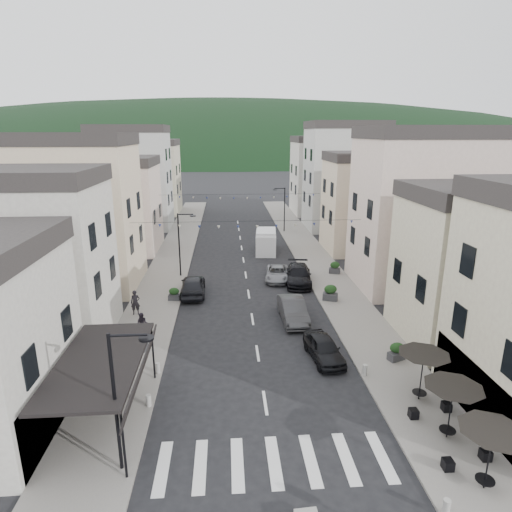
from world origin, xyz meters
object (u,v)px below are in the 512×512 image
at_px(parked_car_e, 193,285).
at_px(pedestrian_a, 135,302).
at_px(delivery_van, 266,241).
at_px(parked_car_d, 299,275).
at_px(parked_car_a, 324,348).
at_px(parked_car_c, 277,273).
at_px(parked_car_b, 293,310).
at_px(pedestrian_b, 142,324).

height_order(parked_car_e, pedestrian_a, pedestrian_a).
xyz_separation_m(parked_car_e, pedestrian_a, (-3.90, -3.97, 0.20)).
bearing_deg(delivery_van, parked_car_d, -74.25).
height_order(parked_car_a, parked_car_c, parked_car_a).
height_order(parked_car_a, parked_car_e, parked_car_e).
height_order(parked_car_a, parked_car_d, parked_car_d).
bearing_deg(parked_car_e, parked_car_b, 141.49).
height_order(parked_car_e, pedestrian_b, pedestrian_b).
xyz_separation_m(parked_car_b, parked_car_d, (1.72, 7.77, -0.01)).
height_order(parked_car_d, delivery_van, delivery_van).
xyz_separation_m(delivery_van, pedestrian_b, (-10.06, -20.39, -0.40)).
bearing_deg(parked_car_b, parked_car_e, 141.53).
relative_size(parked_car_a, pedestrian_b, 2.63).
height_order(delivery_van, pedestrian_a, delivery_van).
distance_m(parked_car_c, delivery_van, 9.72).
distance_m(parked_car_c, pedestrian_a, 13.41).
height_order(parked_car_b, pedestrian_a, pedestrian_a).
relative_size(parked_car_c, parked_car_e, 0.91).
xyz_separation_m(parked_car_c, pedestrian_b, (-10.18, -10.70, 0.28)).
xyz_separation_m(parked_car_a, parked_car_c, (-1.06, 14.40, -0.08)).
height_order(parked_car_e, delivery_van, delivery_van).
height_order(parked_car_b, parked_car_e, parked_car_e).
bearing_deg(pedestrian_a, parked_car_d, 17.49).
bearing_deg(parked_car_e, pedestrian_a, 44.00).
height_order(parked_car_c, parked_car_e, parked_car_e).
distance_m(parked_car_c, parked_car_e, 8.08).
bearing_deg(parked_car_a, pedestrian_a, 142.88).
xyz_separation_m(parked_car_d, pedestrian_a, (-13.10, -6.12, 0.25)).
height_order(parked_car_d, pedestrian_b, pedestrian_b).
relative_size(parked_car_c, delivery_van, 0.78).
bearing_deg(pedestrian_b, parked_car_c, 53.19).
relative_size(parked_car_d, pedestrian_a, 2.94).
relative_size(parked_car_b, delivery_van, 0.84).
bearing_deg(parked_car_d, parked_car_e, -159.48).
distance_m(parked_car_a, delivery_van, 24.13).
bearing_deg(parked_car_a, pedestrian_b, 154.84).
height_order(delivery_van, pedestrian_b, delivery_van).
relative_size(parked_car_a, pedestrian_a, 2.24).
relative_size(parked_car_b, pedestrian_a, 2.63).
bearing_deg(parked_car_b, delivery_van, 89.07).
distance_m(parked_car_b, parked_car_e, 9.36).
distance_m(parked_car_c, parked_car_d, 2.10).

